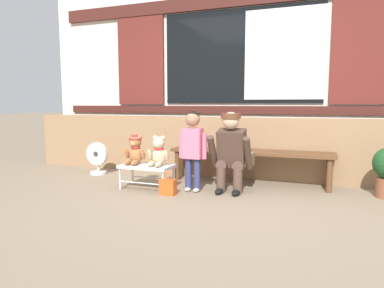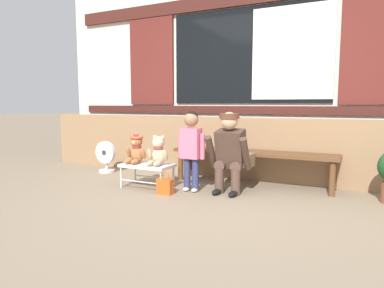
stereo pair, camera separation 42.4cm
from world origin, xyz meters
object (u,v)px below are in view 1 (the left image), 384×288
Objects in this scene: wooden_bench_long at (250,155)px; small_display_bench at (147,168)px; adult_crouching at (232,152)px; teddy_bear_with_hat at (135,150)px; teddy_bear_plain at (158,152)px; floor_fan at (97,158)px; handbag_on_ground at (168,187)px; child_standing at (193,142)px.

wooden_bench_long is 3.28× the size of small_display_bench.
small_display_bench is at bearing -166.13° from adult_crouching.
adult_crouching is (1.17, 0.25, 0.01)m from teddy_bear_with_hat.
teddy_bear_plain is 1.39m from floor_fan.
small_display_bench is 2.35× the size of handbag_on_ground.
wooden_bench_long is at bearing 75.68° from adult_crouching.
child_standing is at bearing 8.74° from small_display_bench.
wooden_bench_long is at bearing 36.86° from teddy_bear_plain.
adult_crouching reaches higher than teddy_bear_with_hat.
teddy_bear_with_hat is at bearing -150.61° from wooden_bench_long.
teddy_bear_plain is (0.16, 0.00, 0.20)m from small_display_bench.
child_standing reaches higher than small_display_bench.
teddy_bear_plain reaches higher than handbag_on_ground.
adult_crouching is (1.01, 0.25, 0.21)m from small_display_bench.
handbag_on_ground is (0.20, -0.17, -0.37)m from teddy_bear_plain.
wooden_bench_long is 2.25m from floor_fan.
adult_crouching is at bearing 11.93° from teddy_bear_with_hat.
child_standing reaches higher than teddy_bear_plain.
floor_fan is at bearing 172.35° from adult_crouching.
teddy_bear_with_hat and teddy_bear_plain have the same top height.
adult_crouching is 1.98× the size of floor_fan.
child_standing is at bearing 11.89° from teddy_bear_plain.
child_standing is at bearing 6.68° from teddy_bear_with_hat.
child_standing is at bearing 50.05° from handbag_on_ground.
wooden_bench_long is at bearing 49.16° from handbag_on_ground.
child_standing is (0.57, 0.09, 0.33)m from small_display_bench.
handbag_on_ground is (-0.77, -0.89, -0.28)m from wooden_bench_long.
wooden_bench_long is at bearing 32.82° from small_display_bench.
handbag_on_ground is at bearing -147.49° from adult_crouching.
wooden_bench_long is 1.21m from handbag_on_ground.
wooden_bench_long is 1.48m from teddy_bear_with_hat.
adult_crouching reaches higher than small_display_bench.
adult_crouching reaches higher than floor_fan.
child_standing is 0.60m from handbag_on_ground.
child_standing is at bearing -131.18° from wooden_bench_long.
child_standing reaches higher than adult_crouching.
teddy_bear_plain is (0.32, -0.00, -0.01)m from teddy_bear_with_hat.
small_display_bench is 1.76× the size of teddy_bear_plain.
teddy_bear_with_hat is at bearing 161.96° from handbag_on_ground.
child_standing is 2.00× the size of floor_fan.
teddy_bear_plain reaches higher than wooden_bench_long.
floor_fan is at bearing 165.10° from child_standing.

